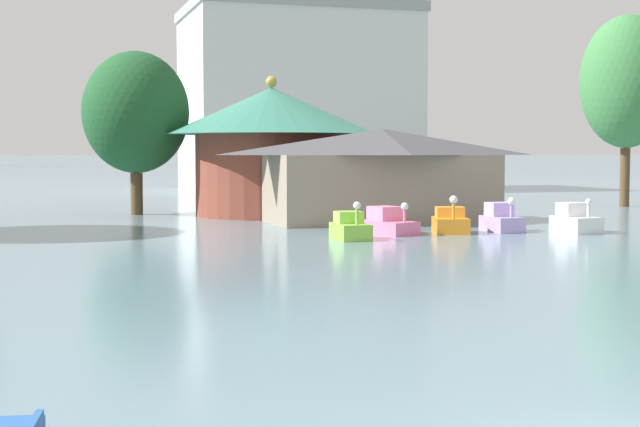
% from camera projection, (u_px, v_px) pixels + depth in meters
% --- Properties ---
extents(pedal_boat_lime, '(1.39, 2.39, 1.74)m').
position_uv_depth(pedal_boat_lime, '(350.00, 228.00, 42.00)').
color(pedal_boat_lime, '#8CCC3F').
rests_on(pedal_boat_lime, ground).
extents(pedal_boat_pink, '(2.21, 3.20, 1.55)m').
position_uv_depth(pedal_boat_pink, '(388.00, 223.00, 44.86)').
color(pedal_boat_pink, pink).
rests_on(pedal_boat_pink, ground).
extents(pedal_boat_orange, '(2.15, 2.64, 1.85)m').
position_uv_depth(pedal_boat_orange, '(450.00, 222.00, 45.23)').
color(pedal_boat_orange, orange).
rests_on(pedal_boat_orange, ground).
extents(pedal_boat_lavender, '(1.39, 2.47, 1.72)m').
position_uv_depth(pedal_boat_lavender, '(501.00, 220.00, 46.17)').
color(pedal_boat_lavender, '#B299D8').
rests_on(pedal_boat_lavender, ground).
extents(pedal_boat_white, '(1.63, 2.45, 1.70)m').
position_uv_depth(pedal_boat_white, '(575.00, 221.00, 45.58)').
color(pedal_boat_white, white).
rests_on(pedal_boat_white, ground).
extents(boathouse, '(13.25, 6.32, 5.17)m').
position_uv_depth(boathouse, '(381.00, 173.00, 52.13)').
color(boathouse, gray).
rests_on(boathouse, ground).
extents(green_roof_pavilion, '(12.80, 12.80, 8.50)m').
position_uv_depth(green_roof_pavilion, '(272.00, 142.00, 57.59)').
color(green_roof_pavilion, brown).
rests_on(green_roof_pavilion, ground).
extents(shoreline_tree_mid, '(6.56, 6.56, 10.09)m').
position_uv_depth(shoreline_tree_mid, '(136.00, 113.00, 58.17)').
color(shoreline_tree_mid, brown).
rests_on(shoreline_tree_mid, ground).
extents(shoreline_tree_right, '(6.52, 6.52, 13.56)m').
position_uv_depth(shoreline_tree_right, '(627.00, 82.00, 66.66)').
color(shoreline_tree_right, brown).
rests_on(shoreline_tree_right, ground).
extents(background_building_block, '(22.27, 16.59, 18.39)m').
position_uv_depth(background_building_block, '(296.00, 99.00, 95.69)').
color(background_building_block, silver).
rests_on(background_building_block, ground).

